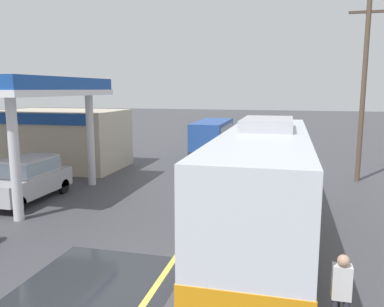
{
  "coord_description": "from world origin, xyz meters",
  "views": [
    {
      "loc": [
        2.92,
        -7.76,
        4.63
      ],
      "look_at": [
        -1.5,
        10.0,
        1.6
      ],
      "focal_mm": 36.55,
      "sensor_mm": 36.0,
      "label": 1
    }
  ],
  "objects_px": {
    "minibus_opposing_lane": "(212,135)",
    "cyclist_on_shoulder": "(341,304)",
    "coach_bus_main": "(264,184)",
    "car_at_pump": "(28,177)"
  },
  "relations": [
    {
      "from": "minibus_opposing_lane",
      "to": "cyclist_on_shoulder",
      "type": "relative_size",
      "value": 3.37
    },
    {
      "from": "coach_bus_main",
      "to": "car_at_pump",
      "type": "height_order",
      "value": "coach_bus_main"
    },
    {
      "from": "car_at_pump",
      "to": "cyclist_on_shoulder",
      "type": "xyz_separation_m",
      "value": [
        11.52,
        -6.74,
        -0.23
      ]
    },
    {
      "from": "coach_bus_main",
      "to": "cyclist_on_shoulder",
      "type": "xyz_separation_m",
      "value": [
        1.72,
        -4.95,
        -0.94
      ]
    },
    {
      "from": "car_at_pump",
      "to": "minibus_opposing_lane",
      "type": "xyz_separation_m",
      "value": [
        5.35,
        12.69,
        0.46
      ]
    },
    {
      "from": "minibus_opposing_lane",
      "to": "cyclist_on_shoulder",
      "type": "bearing_deg",
      "value": -72.4
    },
    {
      "from": "minibus_opposing_lane",
      "to": "coach_bus_main",
      "type": "bearing_deg",
      "value": -72.94
    },
    {
      "from": "coach_bus_main",
      "to": "car_at_pump",
      "type": "relative_size",
      "value": 2.63
    },
    {
      "from": "minibus_opposing_lane",
      "to": "cyclist_on_shoulder",
      "type": "height_order",
      "value": "minibus_opposing_lane"
    },
    {
      "from": "minibus_opposing_lane",
      "to": "cyclist_on_shoulder",
      "type": "distance_m",
      "value": 20.4
    }
  ]
}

